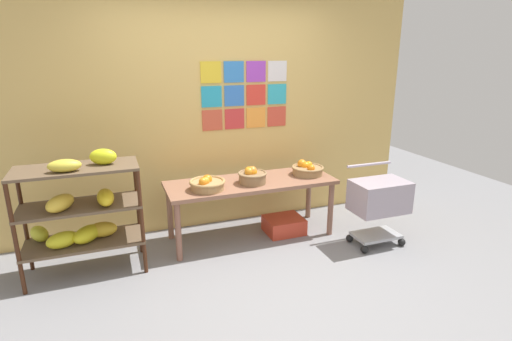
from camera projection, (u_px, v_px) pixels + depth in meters
The scene contains 9 objects.
ground at pixel (268, 288), 3.48m from camera, with size 9.02×9.02×0.00m, color gray.
back_wall_with_art at pixel (217, 100), 4.46m from camera, with size 4.76×0.07×2.88m.
banana_shelf_unit at pixel (80, 210), 3.56m from camera, with size 1.03×0.51×1.15m.
display_table at pixel (251, 187), 4.29m from camera, with size 1.79×0.64×0.64m.
fruit_basket_left at pixel (252, 176), 4.18m from camera, with size 0.30×0.30×0.18m.
fruit_basket_centre at pixel (207, 184), 3.99m from camera, with size 0.36×0.36×0.15m.
fruit_basket_back_right at pixel (307, 169), 4.48m from camera, with size 0.36×0.36×0.16m.
produce_crate_under_table at pixel (284, 225), 4.53m from camera, with size 0.41×0.35×0.18m, color #C73C27.
shopping_cart at pixel (379, 200), 4.14m from camera, with size 0.56×0.41×0.83m.
Camera 1 is at (-1.16, -2.82, 1.97)m, focal length 28.30 mm.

